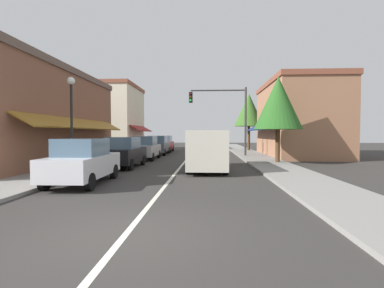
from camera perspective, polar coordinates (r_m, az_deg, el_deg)
The scene contains 17 objects.
ground_plane at distance 23.51m, azimuth -0.77°, elevation -2.71°, with size 80.00×80.00×0.00m, color #33302D.
sidewalk_left at distance 24.49m, azimuth -13.72°, elevation -2.44°, with size 2.60×56.00×0.12m, color gray.
sidewalk_right at distance 23.77m, azimuth 12.59°, elevation -2.56°, with size 2.60×56.00×0.12m, color gray.
lane_center_stripe at distance 23.51m, azimuth -0.77°, elevation -2.71°, with size 0.14×52.00×0.01m, color silver.
storefront_left_block at distance 20.71m, azimuth -29.85°, elevation 4.81°, with size 7.03×14.20×6.09m.
storefront_right_block at distance 26.60m, azimuth 20.42°, elevation 4.70°, with size 6.67×10.20×6.47m.
storefront_far_left at distance 35.16m, azimuth -15.02°, elevation 5.06°, with size 6.35×8.20×7.68m.
parked_car_nearest_left at distance 11.86m, azimuth -21.01°, elevation -3.28°, with size 1.86×4.14×1.77m.
parked_car_second_left at distance 16.95m, azimuth -13.50°, elevation -1.64°, with size 1.83×4.12×1.77m.
parked_car_third_left at distance 21.89m, azimuth -9.33°, elevation -0.79°, with size 1.80×4.11×1.77m.
parked_car_far_left at distance 26.78m, azimuth -6.82°, elevation -0.26°, with size 1.79×4.10×1.77m.
parked_car_distant_left at distance 31.10m, azimuth -5.57°, elevation 0.06°, with size 1.84×4.13×1.77m.
van_in_lane at distance 15.22m, azimuth 3.05°, elevation -0.99°, with size 2.02×5.19×2.12m.
traffic_signal_mast_arm at distance 24.38m, azimuth 6.87°, elevation 6.84°, with size 4.87×0.50×5.88m.
street_lamp_left_near at distance 14.93m, azimuth -22.99°, elevation 6.52°, with size 0.36×0.36×4.67m.
tree_right_near at distance 19.33m, azimuth 16.86°, elevation 7.80°, with size 3.07×3.07×5.63m.
tree_right_far at distance 32.72m, azimuth 11.33°, elevation 6.65°, with size 3.29×3.29×6.43m.
Camera 1 is at (1.58, -5.37, 1.95)m, focal length 26.64 mm.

